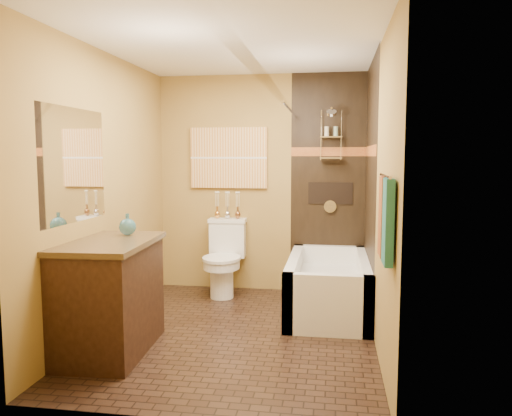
% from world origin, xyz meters
% --- Properties ---
extents(floor, '(3.00, 3.00, 0.00)m').
position_xyz_m(floor, '(0.00, 0.00, 0.00)').
color(floor, black).
rests_on(floor, ground).
extents(wall_left, '(0.02, 3.00, 2.50)m').
position_xyz_m(wall_left, '(-1.20, 0.00, 1.25)').
color(wall_left, '#A4843F').
rests_on(wall_left, floor).
extents(wall_right, '(0.02, 3.00, 2.50)m').
position_xyz_m(wall_right, '(1.20, 0.00, 1.25)').
color(wall_right, '#A4843F').
rests_on(wall_right, floor).
extents(wall_back, '(2.40, 0.02, 2.50)m').
position_xyz_m(wall_back, '(0.00, 1.50, 1.25)').
color(wall_back, '#A4843F').
rests_on(wall_back, floor).
extents(wall_front, '(2.40, 0.02, 2.50)m').
position_xyz_m(wall_front, '(0.00, -1.50, 1.25)').
color(wall_front, '#A4843F').
rests_on(wall_front, floor).
extents(ceiling, '(3.00, 3.00, 0.00)m').
position_xyz_m(ceiling, '(0.00, 0.00, 2.50)').
color(ceiling, silver).
rests_on(ceiling, wall_back).
extents(alcove_tile_back, '(0.85, 0.01, 2.50)m').
position_xyz_m(alcove_tile_back, '(0.78, 1.49, 1.25)').
color(alcove_tile_back, black).
rests_on(alcove_tile_back, wall_back).
extents(alcove_tile_right, '(0.01, 1.50, 2.50)m').
position_xyz_m(alcove_tile_right, '(1.19, 0.75, 1.25)').
color(alcove_tile_right, black).
rests_on(alcove_tile_right, wall_right).
extents(mosaic_band_back, '(0.85, 0.01, 0.10)m').
position_xyz_m(mosaic_band_back, '(0.78, 1.48, 1.62)').
color(mosaic_band_back, brown).
rests_on(mosaic_band_back, alcove_tile_back).
extents(mosaic_band_right, '(0.01, 1.50, 0.10)m').
position_xyz_m(mosaic_band_right, '(1.18, 0.75, 1.62)').
color(mosaic_band_right, brown).
rests_on(mosaic_band_right, alcove_tile_right).
extents(alcove_niche, '(0.50, 0.01, 0.25)m').
position_xyz_m(alcove_niche, '(0.80, 1.48, 1.15)').
color(alcove_niche, black).
rests_on(alcove_niche, alcove_tile_back).
extents(shower_fixtures, '(0.24, 0.33, 1.16)m').
position_xyz_m(shower_fixtures, '(0.80, 1.38, 1.67)').
color(shower_fixtures, silver).
rests_on(shower_fixtures, floor).
extents(curtain_rod, '(0.03, 1.55, 0.03)m').
position_xyz_m(curtain_rod, '(0.40, 0.75, 2.02)').
color(curtain_rod, silver).
rests_on(curtain_rod, wall_back).
extents(towel_bar, '(0.02, 0.55, 0.02)m').
position_xyz_m(towel_bar, '(1.15, -1.05, 1.45)').
color(towel_bar, silver).
rests_on(towel_bar, wall_right).
extents(towel_teal, '(0.05, 0.22, 0.52)m').
position_xyz_m(towel_teal, '(1.16, -1.18, 1.18)').
color(towel_teal, '#216F69').
rests_on(towel_teal, towel_bar).
extents(towel_rust, '(0.05, 0.22, 0.52)m').
position_xyz_m(towel_rust, '(1.16, -0.92, 1.18)').
color(towel_rust, brown).
rests_on(towel_rust, towel_bar).
extents(sunset_painting, '(0.90, 0.04, 0.70)m').
position_xyz_m(sunset_painting, '(-0.38, 1.48, 1.55)').
color(sunset_painting, orange).
rests_on(sunset_painting, wall_back).
extents(vanity_mirror, '(0.01, 1.00, 0.90)m').
position_xyz_m(vanity_mirror, '(-1.19, -0.57, 1.50)').
color(vanity_mirror, white).
rests_on(vanity_mirror, wall_left).
extents(bathtub, '(0.80, 1.50, 0.55)m').
position_xyz_m(bathtub, '(0.80, 0.75, 0.22)').
color(bathtub, white).
rests_on(bathtub, floor).
extents(toilet, '(0.44, 0.64, 0.85)m').
position_xyz_m(toilet, '(-0.38, 1.20, 0.43)').
color(toilet, white).
rests_on(toilet, floor).
extents(vanity, '(0.68, 1.06, 0.91)m').
position_xyz_m(vanity, '(-0.92, -0.57, 0.46)').
color(vanity, black).
rests_on(vanity, floor).
extents(teal_bottle, '(0.16, 0.16, 0.23)m').
position_xyz_m(teal_bottle, '(-0.87, -0.30, 1.00)').
color(teal_bottle, '#296B7D').
rests_on(teal_bottle, vanity).
extents(bud_vases, '(0.31, 0.06, 0.30)m').
position_xyz_m(bud_vases, '(-0.38, 1.39, 1.01)').
color(bud_vases, gold).
rests_on(bud_vases, toilet).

